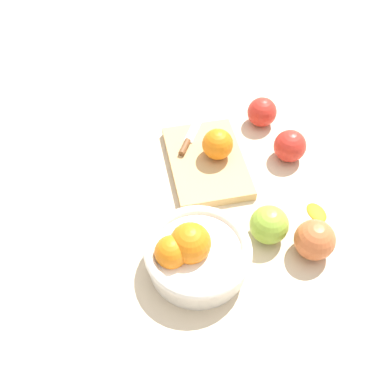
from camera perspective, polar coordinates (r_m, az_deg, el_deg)
name	(u,v)px	position (r m, az deg, el deg)	size (l,w,h in m)	color
ground_plane	(236,195)	(0.97, 5.61, -0.41)	(2.40, 2.40, 0.00)	beige
bowl	(195,253)	(0.83, 0.42, -7.73)	(0.20, 0.20, 0.11)	white
cutting_board	(207,162)	(1.02, 1.84, 3.77)	(0.24, 0.16, 0.02)	tan
orange_on_board	(219,144)	(0.99, 3.39, 6.05)	(0.07, 0.07, 0.07)	orange
knife	(189,138)	(1.05, -0.33, 6.80)	(0.13, 0.11, 0.01)	silver
apple_mid_left	(269,225)	(0.89, 9.65, -4.08)	(0.08, 0.08, 0.08)	#8EB738
apple_front_left	(315,240)	(0.89, 15.14, -5.82)	(0.08, 0.08, 0.08)	#CC6638
apple_front_right	(262,112)	(1.11, 8.78, 9.89)	(0.07, 0.07, 0.07)	red
apple_front_right_2	(290,146)	(1.04, 12.19, 5.67)	(0.07, 0.07, 0.07)	red
citrus_peel	(317,212)	(0.97, 15.41, -2.38)	(0.05, 0.04, 0.01)	orange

